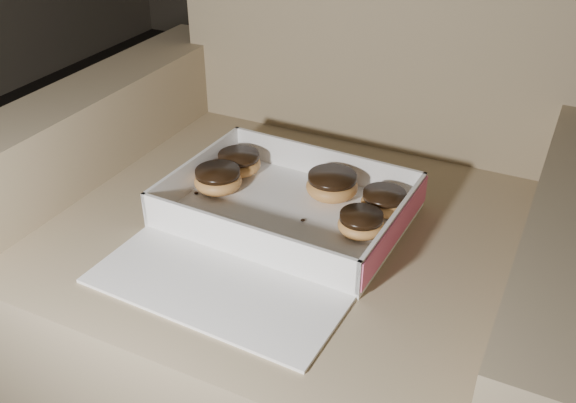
% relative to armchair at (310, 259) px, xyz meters
% --- Properties ---
extents(armchair, '(0.94, 0.79, 0.98)m').
position_rel_armchair_xyz_m(armchair, '(0.00, 0.00, 0.00)').
color(armchair, '#91805C').
rests_on(armchair, floor).
extents(bakery_box, '(0.37, 0.43, 0.06)m').
position_rel_armchair_xyz_m(bakery_box, '(-0.01, -0.11, 0.14)').
color(bakery_box, white).
rests_on(bakery_box, armchair).
extents(donut_a, '(0.09, 0.09, 0.04)m').
position_rel_armchair_xyz_m(donut_a, '(0.04, 0.00, 0.16)').
color(donut_a, '#E3A24F').
rests_on(donut_a, bakery_box).
extents(donut_b, '(0.07, 0.07, 0.04)m').
position_rel_armchair_xyz_m(donut_b, '(0.12, -0.08, 0.16)').
color(donut_b, '#E3A24F').
rests_on(donut_b, bakery_box).
extents(donut_c, '(0.07, 0.07, 0.04)m').
position_rel_armchair_xyz_m(donut_c, '(0.13, -0.01, 0.16)').
color(donut_c, '#E3A24F').
rests_on(donut_c, bakery_box).
extents(donut_d, '(0.08, 0.08, 0.04)m').
position_rel_armchair_xyz_m(donut_d, '(-0.14, 0.00, 0.16)').
color(donut_d, '#E3A24F').
rests_on(donut_d, bakery_box).
extents(donut_e, '(0.08, 0.08, 0.04)m').
position_rel_armchair_xyz_m(donut_e, '(-0.14, -0.06, 0.16)').
color(donut_e, '#E3A24F').
rests_on(donut_e, bakery_box).
extents(crumb_a, '(0.01, 0.01, 0.00)m').
position_rel_armchair_xyz_m(crumb_a, '(-0.17, -0.09, 0.14)').
color(crumb_a, black).
rests_on(crumb_a, bakery_box).
extents(crumb_b, '(0.01, 0.01, 0.00)m').
position_rel_armchair_xyz_m(crumb_b, '(-0.11, -0.19, 0.14)').
color(crumb_b, black).
rests_on(crumb_b, bakery_box).
extents(crumb_c, '(0.01, 0.01, 0.00)m').
position_rel_armchair_xyz_m(crumb_c, '(0.02, -0.09, 0.14)').
color(crumb_c, black).
rests_on(crumb_c, bakery_box).
extents(crumb_d, '(0.01, 0.01, 0.00)m').
position_rel_armchair_xyz_m(crumb_d, '(-0.07, -0.16, 0.14)').
color(crumb_d, black).
rests_on(crumb_d, bakery_box).
extents(crumb_e, '(0.01, 0.01, 0.00)m').
position_rel_armchair_xyz_m(crumb_e, '(0.11, -0.20, 0.14)').
color(crumb_e, black).
rests_on(crumb_e, bakery_box).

